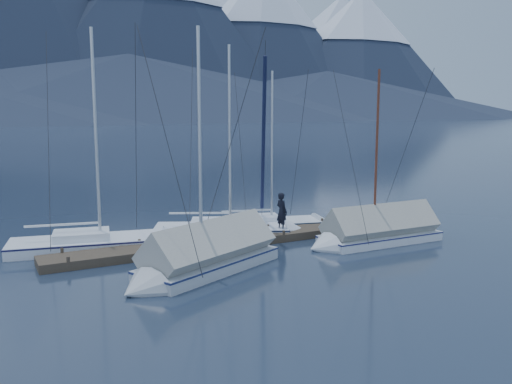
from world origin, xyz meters
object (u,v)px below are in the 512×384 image
sailboat_open_left (114,244)px  sailboat_covered_far (199,261)px  sailboat_open_right (280,225)px  sailboat_covered_near (371,234)px  sailboat_open_mid (241,232)px  person (282,212)px

sailboat_open_left → sailboat_covered_far: (1.80, -5.05, 0.28)m
sailboat_open_right → sailboat_covered_far: bearing=-141.3°
sailboat_covered_near → sailboat_covered_far: sailboat_covered_far is taller
sailboat_open_mid → sailboat_covered_near: bearing=-42.8°
sailboat_open_right → person: sailboat_open_right is taller
sailboat_open_mid → person: bearing=-41.0°
sailboat_open_left → sailboat_open_right: (8.11, 0.02, -0.03)m
sailboat_open_mid → sailboat_covered_far: sailboat_open_mid is taller
sailboat_covered_near → person: 4.06m
sailboat_covered_far → sailboat_open_right: bearing=38.7°
sailboat_open_right → sailboat_covered_near: bearing=-67.0°
sailboat_covered_near → sailboat_open_left: bearing=155.9°
sailboat_covered_near → person: sailboat_covered_near is taller
sailboat_covered_far → person: sailboat_covered_far is taller
sailboat_open_mid → sailboat_covered_near: sailboat_open_mid is taller
sailboat_open_left → sailboat_covered_near: sailboat_open_left is taller
sailboat_open_right → person: 2.26m
person → sailboat_open_left: bearing=67.9°
sailboat_covered_far → person: 6.34m
sailboat_covered_near → person: size_ratio=4.79×
sailboat_covered_near → sailboat_open_right: bearing=113.0°
sailboat_covered_near → sailboat_covered_far: (-8.22, -0.57, 0.05)m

